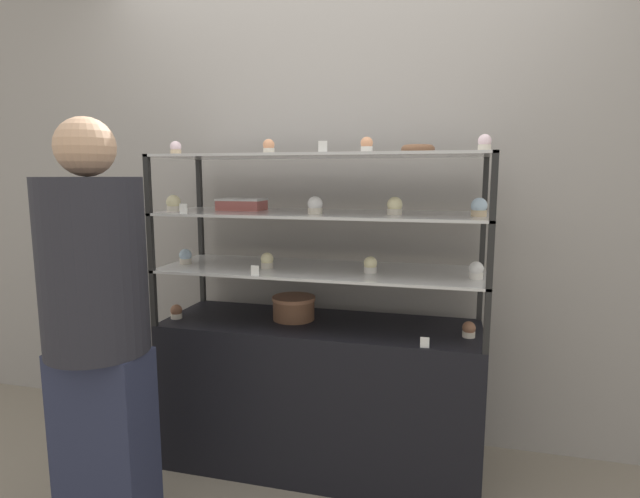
% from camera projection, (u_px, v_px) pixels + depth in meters
% --- Properties ---
extents(ground_plane, '(20.00, 20.00, 0.00)m').
position_uv_depth(ground_plane, '(320.00, 463.00, 2.46)').
color(ground_plane, gray).
extents(back_wall, '(8.00, 0.05, 2.60)m').
position_uv_depth(back_wall, '(339.00, 195.00, 2.64)').
color(back_wall, gray).
rests_on(back_wall, ground_plane).
extents(display_base, '(1.48, 0.50, 0.71)m').
position_uv_depth(display_base, '(320.00, 394.00, 2.40)').
color(display_base, black).
rests_on(display_base, ground_plane).
extents(display_riser_lower, '(1.48, 0.50, 0.26)m').
position_uv_depth(display_riser_lower, '(320.00, 271.00, 2.31)').
color(display_riser_lower, black).
rests_on(display_riser_lower, display_base).
extents(display_riser_middle, '(1.48, 0.50, 0.26)m').
position_uv_depth(display_riser_middle, '(320.00, 215.00, 2.28)').
color(display_riser_middle, black).
rests_on(display_riser_middle, display_riser_lower).
extents(display_riser_upper, '(1.48, 0.50, 0.26)m').
position_uv_depth(display_riser_upper, '(320.00, 158.00, 2.24)').
color(display_riser_upper, black).
rests_on(display_riser_upper, display_riser_middle).
extents(layer_cake_centerpiece, '(0.21, 0.21, 0.11)m').
position_uv_depth(layer_cake_centerpiece, '(294.00, 308.00, 2.40)').
color(layer_cake_centerpiece, brown).
rests_on(layer_cake_centerpiece, display_base).
extents(sheet_cake_frosted, '(0.22, 0.15, 0.06)m').
position_uv_depth(sheet_cake_frosted, '(242.00, 204.00, 2.42)').
color(sheet_cake_frosted, '#C66660').
rests_on(sheet_cake_frosted, display_riser_middle).
extents(cupcake_0, '(0.06, 0.06, 0.07)m').
position_uv_depth(cupcake_0, '(176.00, 312.00, 2.42)').
color(cupcake_0, beige).
rests_on(cupcake_0, display_base).
extents(cupcake_1, '(0.06, 0.06, 0.07)m').
position_uv_depth(cupcake_1, '(469.00, 330.00, 2.14)').
color(cupcake_1, beige).
rests_on(cupcake_1, display_base).
extents(price_tag_0, '(0.04, 0.00, 0.04)m').
position_uv_depth(price_tag_0, '(425.00, 342.00, 2.01)').
color(price_tag_0, white).
rests_on(price_tag_0, display_base).
extents(cupcake_2, '(0.06, 0.06, 0.07)m').
position_uv_depth(cupcake_2, '(185.00, 257.00, 2.43)').
color(cupcake_2, beige).
rests_on(cupcake_2, display_riser_lower).
extents(cupcake_3, '(0.06, 0.06, 0.07)m').
position_uv_depth(cupcake_3, '(267.00, 261.00, 2.32)').
color(cupcake_3, beige).
rests_on(cupcake_3, display_riser_lower).
extents(cupcake_4, '(0.06, 0.06, 0.07)m').
position_uv_depth(cupcake_4, '(370.00, 265.00, 2.21)').
color(cupcake_4, white).
rests_on(cupcake_4, display_riser_lower).
extents(cupcake_5, '(0.06, 0.06, 0.07)m').
position_uv_depth(cupcake_5, '(476.00, 271.00, 2.08)').
color(cupcake_5, white).
rests_on(cupcake_5, display_riser_lower).
extents(price_tag_1, '(0.04, 0.00, 0.04)m').
position_uv_depth(price_tag_1, '(255.00, 270.00, 2.15)').
color(price_tag_1, white).
rests_on(price_tag_1, display_riser_lower).
extents(cupcake_6, '(0.07, 0.07, 0.08)m').
position_uv_depth(cupcake_6, '(174.00, 204.00, 2.32)').
color(cupcake_6, beige).
rests_on(cupcake_6, display_riser_middle).
extents(cupcake_7, '(0.07, 0.07, 0.08)m').
position_uv_depth(cupcake_7, '(315.00, 206.00, 2.19)').
color(cupcake_7, beige).
rests_on(cupcake_7, display_riser_middle).
extents(cupcake_8, '(0.07, 0.07, 0.08)m').
position_uv_depth(cupcake_8, '(395.00, 206.00, 2.14)').
color(cupcake_8, beige).
rests_on(cupcake_8, display_riser_middle).
extents(cupcake_9, '(0.07, 0.07, 0.08)m').
position_uv_depth(cupcake_9, '(479.00, 208.00, 2.05)').
color(cupcake_9, '#CCB28C').
rests_on(cupcake_9, display_riser_middle).
extents(price_tag_2, '(0.04, 0.00, 0.04)m').
position_uv_depth(price_tag_2, '(183.00, 209.00, 2.19)').
color(price_tag_2, white).
rests_on(price_tag_2, display_riser_middle).
extents(cupcake_10, '(0.05, 0.05, 0.07)m').
position_uv_depth(cupcake_10, '(176.00, 148.00, 2.34)').
color(cupcake_10, '#CCB28C').
rests_on(cupcake_10, display_riser_upper).
extents(cupcake_11, '(0.05, 0.05, 0.07)m').
position_uv_depth(cupcake_11, '(269.00, 147.00, 2.21)').
color(cupcake_11, beige).
rests_on(cupcake_11, display_riser_upper).
extents(cupcake_12, '(0.05, 0.05, 0.07)m').
position_uv_depth(cupcake_12, '(367.00, 145.00, 2.08)').
color(cupcake_12, white).
rests_on(cupcake_12, display_riser_upper).
extents(cupcake_13, '(0.05, 0.05, 0.07)m').
position_uv_depth(cupcake_13, '(485.00, 143.00, 1.95)').
color(cupcake_13, beige).
rests_on(cupcake_13, display_riser_upper).
extents(price_tag_3, '(0.04, 0.00, 0.04)m').
position_uv_depth(price_tag_3, '(323.00, 146.00, 2.00)').
color(price_tag_3, white).
rests_on(price_tag_3, display_riser_upper).
extents(donut_glazed, '(0.15, 0.15, 0.04)m').
position_uv_depth(donut_glazed, '(418.00, 149.00, 2.17)').
color(donut_glazed, brown).
rests_on(donut_glazed, display_riser_upper).
extents(customer_figure, '(0.38, 0.38, 1.61)m').
position_uv_depth(customer_figure, '(97.00, 322.00, 1.86)').
color(customer_figure, '#282D47').
rests_on(customer_figure, ground_plane).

